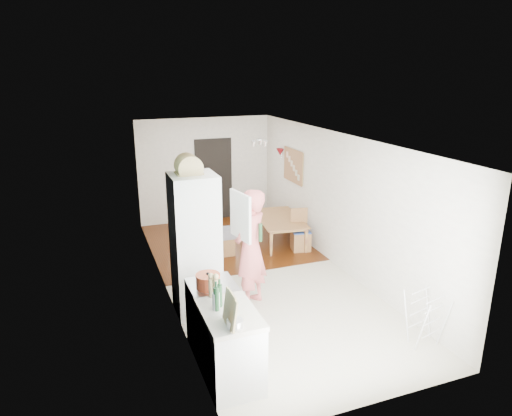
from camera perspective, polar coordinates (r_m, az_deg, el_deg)
room_shell at (r=7.83m, az=0.10°, el=-0.30°), size 3.20×7.00×2.50m
floor at (r=8.28m, az=0.10°, el=-8.58°), size 3.20×7.00×0.01m
wood_floor_overlay at (r=9.89m, az=-3.71°, el=-4.21°), size 3.20×3.30×0.01m
sage_wall_panel at (r=5.38m, az=-8.23°, el=-1.86°), size 0.02×3.00×1.30m
tile_splashback at (r=5.17m, az=-6.47°, el=-11.09°), size 0.02×1.90×0.50m
doorway_recess at (r=11.15m, az=-5.28°, el=3.54°), size 0.90×0.04×2.00m
base_cabinet at (r=5.60m, az=-3.26°, el=-17.17°), size 0.60×0.90×0.86m
worktop at (r=5.36m, az=-3.35°, el=-13.09°), size 0.62×0.92×0.06m
range_cooker at (r=6.21m, az=-5.41°, el=-13.41°), size 0.60×0.60×0.88m
cooker_top at (r=5.99m, az=-5.53°, el=-9.60°), size 0.60×0.60×0.04m
fridge_housing at (r=6.83m, az=-7.59°, el=-4.62°), size 0.66×0.66×2.15m
fridge_door at (r=6.55m, az=-1.96°, el=-1.01°), size 0.14×0.56×0.70m
fridge_interior at (r=6.75m, az=-5.19°, el=-0.55°), size 0.02×0.52×0.66m
pinboard at (r=10.05m, az=4.72°, el=5.29°), size 0.03×0.90×0.70m
pinboard_frame at (r=10.04m, az=4.64°, el=5.28°), size 0.00×0.94×0.74m
wall_sconce at (r=10.58m, az=3.04°, el=7.01°), size 0.18×0.18×0.16m
person at (r=6.93m, az=-0.71°, el=-3.85°), size 0.96×0.93×2.22m
dining_table at (r=9.79m, az=3.03°, el=-2.99°), size 0.92×1.44×0.47m
dining_chair at (r=9.33m, az=5.62°, el=-2.82°), size 0.42×0.42×0.85m
stool at (r=9.15m, az=-3.74°, el=-4.77°), size 0.29×0.29×0.38m
grey_drape at (r=9.07m, az=-3.90°, el=-3.14°), size 0.38×0.38×0.17m
drying_rack at (r=6.67m, az=20.41°, el=-12.86°), size 0.45×0.43×0.74m
bread_bin at (r=6.55m, az=-8.44°, el=5.12°), size 0.41×0.39×0.20m
red_casserole at (r=5.85m, az=-6.03°, el=-9.06°), size 0.38×0.38×0.18m
steel_pan at (r=5.04m, az=-2.65°, el=-14.22°), size 0.18×0.18×0.09m
held_bottle at (r=6.80m, az=0.53°, el=-3.07°), size 0.06×0.06×0.28m
bottle_a at (r=5.31m, az=-4.97°, el=-11.26°), size 0.09×0.09×0.29m
bottle_b at (r=5.40m, az=-4.57°, el=-10.86°), size 0.08×0.08×0.27m
bottle_c at (r=5.34m, az=-5.02°, el=-11.55°), size 0.11×0.11×0.21m
pepper_mill_front at (r=5.63m, az=-5.63°, el=-9.85°), size 0.07×0.07×0.24m
pepper_mill_back at (r=5.60m, az=-5.01°, el=-9.97°), size 0.08×0.08×0.24m
chopping_boards at (r=4.98m, az=-3.23°, el=-12.63°), size 0.11×0.29×0.39m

